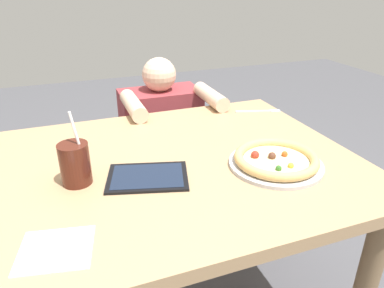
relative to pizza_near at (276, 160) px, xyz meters
name	(u,v)px	position (x,y,z in m)	size (l,w,h in m)	color
dining_table	(180,189)	(-0.28, 0.14, -0.13)	(1.17, 0.95, 0.75)	tan
pizza_near	(276,160)	(0.00, 0.00, 0.00)	(0.30, 0.30, 0.04)	#B7B7BC
drink_cup_colored	(75,164)	(-0.60, 0.12, 0.04)	(0.09, 0.09, 0.22)	#4C1E14
paper_napkin	(56,250)	(-0.67, -0.17, -0.02)	(0.16, 0.14, 0.00)	white
fork	(260,111)	(0.21, 0.46, -0.02)	(0.20, 0.08, 0.00)	silver
tablet	(148,177)	(-0.40, 0.07, -0.02)	(0.28, 0.23, 0.01)	black
diner_seated	(163,153)	(-0.14, 0.86, -0.36)	(0.44, 0.53, 0.94)	#333847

